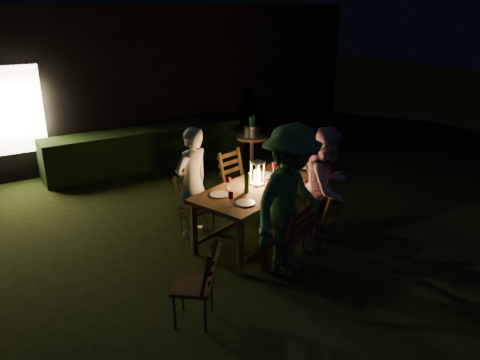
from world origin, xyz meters
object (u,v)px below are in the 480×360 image
chair_far_left (196,217)px  bottle_table (247,183)px  chair_near_right (321,225)px  chair_far_right (240,194)px  person_opp_left (290,202)px  person_opp_right (327,188)px  side_table (252,141)px  dining_table (258,193)px  bottle_bucket_a (251,129)px  lantern (257,175)px  chair_end (304,194)px  chair_near_left (285,248)px  person_house_side (192,183)px  ice_bucket (252,131)px  chair_spare (195,298)px  bottle_bucket_b (253,128)px

chair_far_left → bottle_table: bottle_table is taller
chair_near_right → chair_far_right: chair_far_right is taller
person_opp_left → chair_far_left: bearing=89.9°
person_opp_right → side_table: size_ratio=2.16×
dining_table → chair_far_left: bearing=120.2°
chair_far_right → bottle_table: bottle_table is taller
person_opp_left → bottle_bucket_a: bearing=45.4°
lantern → bottle_table: size_ratio=1.25×
person_opp_left → side_table: person_opp_left is taller
chair_end → bottle_table: bearing=-86.1°
dining_table → chair_end: 1.30m
chair_near_right → chair_far_right: size_ratio=0.88×
dining_table → chair_near_right: (0.68, -0.58, -0.44)m
chair_near_left → side_table: (1.62, 3.21, 0.38)m
chair_end → bottle_bucket_a: bearing=158.1°
chair_near_right → person_house_side: person_house_side is taller
chair_far_right → bottle_bucket_a: size_ratio=3.24×
dining_table → person_opp_left: person_opp_left is taller
chair_end → person_opp_left: 1.98m
bottle_table → ice_bucket: 2.94m
lantern → chair_far_left: bearing=143.6°
chair_near_right → side_table: 3.05m
chair_near_right → ice_bucket: ice_bucket is taller
bottle_bucket_a → side_table: bearing=38.7°
chair_spare → lantern: lantern is taller
ice_bucket → chair_near_left: bearing=-116.7°
chair_end → bottle_table: bottle_table is taller
person_house_side → bottle_bucket_a: person_house_side is taller
chair_end → person_opp_right: 1.26m
chair_spare → bottle_bucket_a: 4.64m
chair_far_left → person_opp_left: 1.72m
person_house_side → chair_near_left: bearing=90.0°
chair_far_left → bottle_bucket_b: 2.89m
person_house_side → chair_far_right: bearing=177.2°
chair_spare → bottle_bucket_b: (3.08, 3.57, 0.66)m
ice_bucket → lantern: bearing=-121.8°
person_opp_left → lantern: bearing=60.1°
chair_spare → bottle_table: bearing=-10.9°
person_house_side → side_table: (2.13, 1.71, -0.11)m
bottle_table → side_table: size_ratio=0.36×
chair_near_right → lantern: (-0.64, 0.65, 0.67)m
ice_bucket → chair_spare: bearing=-130.6°
dining_table → person_opp_right: person_opp_right is taller
chair_end → bottle_table: (-1.40, -0.48, 0.64)m
lantern → bottle_bucket_b: (1.46, 2.31, -0.01)m
chair_far_right → lantern: (-0.24, -0.84, 0.64)m
chair_end → bottle_bucket_a: (0.23, 1.90, 0.64)m
ice_bucket → bottle_bucket_a: bottle_bucket_a is taller
dining_table → bottle_bucket_b: size_ratio=6.59×
chair_far_right → chair_end: bearing=135.3°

